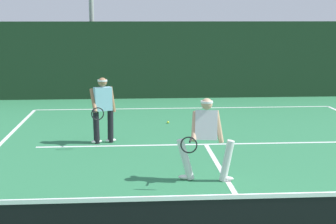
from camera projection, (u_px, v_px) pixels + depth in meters
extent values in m
cube|color=white|center=(184.00, 108.00, 17.15)|extent=(9.61, 0.10, 0.01)
cube|color=white|center=(206.00, 144.00, 12.31)|extent=(7.84, 0.10, 0.01)
cube|color=white|center=(232.00, 189.00, 9.13)|extent=(0.10, 6.40, 0.01)
cube|color=white|center=(290.00, 195.00, 5.81)|extent=(10.36, 0.03, 0.05)
cylinder|color=silver|center=(227.00, 161.00, 9.50)|extent=(0.29, 0.18, 0.77)
cylinder|color=silver|center=(185.00, 159.00, 9.59)|extent=(0.35, 0.20, 0.77)
ellipsoid|color=white|center=(226.00, 179.00, 9.56)|extent=(0.28, 0.16, 0.09)
ellipsoid|color=white|center=(185.00, 177.00, 9.65)|extent=(0.28, 0.16, 0.09)
cube|color=silver|center=(207.00, 125.00, 9.43)|extent=(0.45, 0.39, 0.57)
cylinder|color=tan|center=(219.00, 127.00, 9.41)|extent=(0.21, 0.13, 0.59)
cylinder|color=tan|center=(194.00, 126.00, 9.46)|extent=(0.17, 0.45, 0.51)
sphere|color=tan|center=(207.00, 104.00, 9.36)|extent=(0.20, 0.20, 0.20)
cylinder|color=white|center=(207.00, 102.00, 9.35)|extent=(0.26, 0.26, 0.04)
cylinder|color=black|center=(190.00, 140.00, 9.26)|extent=(0.08, 0.26, 0.03)
torus|color=black|center=(189.00, 145.00, 8.93)|extent=(0.29, 0.08, 0.29)
cylinder|color=black|center=(111.00, 126.00, 12.45)|extent=(0.18, 0.18, 0.78)
cylinder|color=black|center=(96.00, 127.00, 12.33)|extent=(0.19, 0.18, 0.78)
ellipsoid|color=white|center=(111.00, 140.00, 12.51)|extent=(0.28, 0.18, 0.09)
ellipsoid|color=white|center=(97.00, 142.00, 12.39)|extent=(0.28, 0.18, 0.09)
cube|color=#8CCCE0|center=(103.00, 99.00, 12.27)|extent=(0.45, 0.33, 0.55)
cylinder|color=#9E704C|center=(112.00, 99.00, 12.36)|extent=(0.19, 0.14, 0.60)
cylinder|color=#9E704C|center=(93.00, 100.00, 12.20)|extent=(0.22, 0.44, 0.53)
sphere|color=#9E704C|center=(102.00, 82.00, 12.20)|extent=(0.21, 0.21, 0.21)
cylinder|color=white|center=(102.00, 81.00, 12.20)|extent=(0.28, 0.28, 0.04)
cylinder|color=black|center=(94.00, 111.00, 11.99)|extent=(0.11, 0.26, 0.03)
torus|color=black|center=(98.00, 114.00, 11.68)|extent=(0.29, 0.11, 0.29)
sphere|color=#D1E033|center=(168.00, 122.00, 14.72)|extent=(0.07, 0.07, 0.07)
cube|color=#1D3821|center=(178.00, 60.00, 19.05)|extent=(19.07, 0.12, 2.77)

